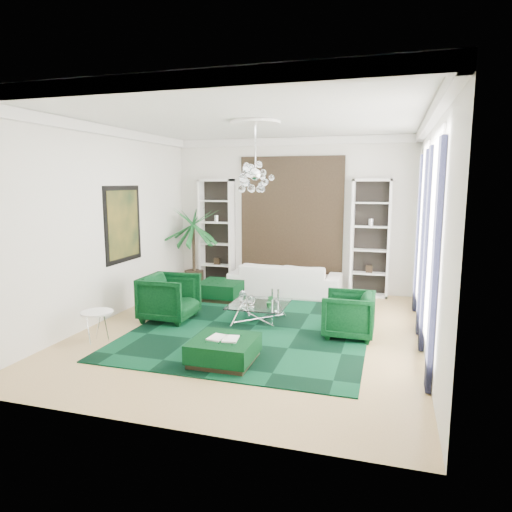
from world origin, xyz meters
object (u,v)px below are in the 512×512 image
(armchair_left, at_px, (170,298))
(ottoman_side, at_px, (221,290))
(coffee_table, at_px, (259,313))
(side_table, at_px, (98,327))
(ottoman_front, at_px, (224,351))
(sofa, at_px, (285,279))
(armchair_right, at_px, (348,315))
(palm, at_px, (193,236))

(armchair_left, relative_size, ottoman_side, 1.05)
(coffee_table, bearing_deg, side_table, -141.79)
(armchair_left, height_order, ottoman_side, armchair_left)
(ottoman_front, bearing_deg, side_table, 174.05)
(ottoman_side, xyz_separation_m, ottoman_front, (1.40, -3.55, -0.02))
(side_table, bearing_deg, coffee_table, 38.21)
(sofa, xyz_separation_m, side_table, (-2.35, -4.15, -0.13))
(armchair_right, bearing_deg, palm, -123.22)
(coffee_table, bearing_deg, armchair_right, -11.31)
(armchair_right, relative_size, coffee_table, 0.81)
(ottoman_front, bearing_deg, armchair_right, 45.83)
(ottoman_side, xyz_separation_m, side_table, (-1.00, -3.30, 0.05))
(armchair_right, height_order, side_table, armchair_right)
(ottoman_side, bearing_deg, armchair_right, -30.14)
(armchair_left, distance_m, armchair_right, 3.50)
(armchair_left, xyz_separation_m, armchair_right, (3.50, 0.00, -0.05))
(armchair_right, relative_size, side_table, 1.63)
(sofa, height_order, armchair_left, armchair_left)
(ottoman_side, distance_m, side_table, 3.45)
(armchair_left, distance_m, ottoman_side, 1.86)
(ottoman_side, relative_size, ottoman_front, 1.01)
(sofa, relative_size, coffee_table, 2.42)
(ottoman_side, distance_m, ottoman_front, 3.82)
(ottoman_front, bearing_deg, armchair_left, 135.81)
(ottoman_front, bearing_deg, sofa, 90.65)
(armchair_left, bearing_deg, coffee_table, -78.69)
(sofa, distance_m, side_table, 4.77)
(armchair_right, relative_size, palm, 0.33)
(coffee_table, height_order, ottoman_front, same)
(armchair_left, xyz_separation_m, side_table, (-0.60, -1.50, -0.19))
(ottoman_side, bearing_deg, sofa, 32.20)
(side_table, distance_m, palm, 4.39)
(coffee_table, distance_m, ottoman_side, 1.98)
(coffee_table, relative_size, ottoman_side, 1.15)
(side_table, bearing_deg, armchair_right, 20.10)
(armchair_left, bearing_deg, ottoman_side, -12.53)
(coffee_table, bearing_deg, armchair_left, -168.69)
(ottoman_side, bearing_deg, side_table, -106.86)
(sofa, distance_m, ottoman_front, 4.40)
(sofa, relative_size, ottoman_side, 2.80)
(armchair_left, relative_size, ottoman_front, 1.06)
(ottoman_front, bearing_deg, coffee_table, 91.36)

